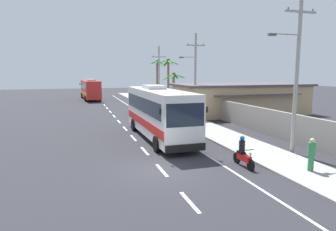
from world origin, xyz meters
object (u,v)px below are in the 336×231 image
(motorcycle_beside_bus, at_px, (243,154))
(coach_bus_far_lane, at_px, (90,89))
(utility_pole_far, at_px, (159,74))
(palm_second, at_px, (174,83))
(pedestrian_far_walk, at_px, (191,112))
(roadside_building, at_px, (240,99))
(pedestrian_near_kerb, at_px, (311,154))
(motorcycle_trailing, at_px, (152,113))
(utility_pole_mid, at_px, (195,73))
(utility_pole_nearest, at_px, (296,71))
(palm_third, at_px, (168,72))
(palm_nearest, at_px, (157,73))
(pedestrian_midwalk, at_px, (177,109))
(coach_bus_foreground, at_px, (159,111))

(motorcycle_beside_bus, bearing_deg, coach_bus_far_lane, 97.85)
(utility_pole_far, relative_size, palm_second, 1.83)
(pedestrian_far_walk, relative_size, palm_second, 0.32)
(roadside_building, bearing_deg, pedestrian_near_kerb, -111.32)
(coach_bus_far_lane, bearing_deg, motorcycle_beside_bus, -82.15)
(motorcycle_trailing, bearing_deg, utility_pole_mid, 4.52)
(coach_bus_far_lane, height_order, utility_pole_nearest, utility_pole_nearest)
(utility_pole_far, height_order, palm_third, utility_pole_far)
(utility_pole_mid, xyz_separation_m, roadside_building, (6.36, 1.08, -3.03))
(pedestrian_near_kerb, height_order, palm_nearest, palm_nearest)
(motorcycle_trailing, bearing_deg, pedestrian_midwalk, -3.46)
(pedestrian_midwalk, xyz_separation_m, palm_third, (3.12, 13.13, 3.84))
(pedestrian_far_walk, relative_size, utility_pole_far, 0.17)
(pedestrian_far_walk, distance_m, palm_third, 15.83)
(coach_bus_foreground, xyz_separation_m, utility_pole_nearest, (6.71, -6.70, 3.02))
(motorcycle_beside_bus, height_order, utility_pole_mid, utility_pole_mid)
(coach_bus_foreground, xyz_separation_m, palm_nearest, (8.23, 30.95, 2.72))
(pedestrian_far_walk, bearing_deg, palm_third, -107.09)
(pedestrian_near_kerb, xyz_separation_m, pedestrian_far_walk, (0.08, 16.59, -0.04))
(coach_bus_foreground, relative_size, pedestrian_far_walk, 7.23)
(pedestrian_near_kerb, bearing_deg, palm_second, -151.74)
(motorcycle_trailing, xyz_separation_m, palm_third, (5.79, 12.96, 4.25))
(palm_third, xyz_separation_m, roadside_building, (5.50, -11.49, -3.09))
(motorcycle_trailing, relative_size, utility_pole_mid, 0.21)
(motorcycle_trailing, xyz_separation_m, roadside_building, (11.29, 1.47, 1.15))
(utility_pole_mid, distance_m, palm_second, 8.22)
(palm_nearest, relative_size, palm_second, 1.44)
(pedestrian_near_kerb, bearing_deg, utility_pole_nearest, -173.73)
(pedestrian_midwalk, xyz_separation_m, palm_second, (2.49, 8.65, 2.41))
(coach_bus_foreground, distance_m, motorcycle_beside_bus, 8.60)
(pedestrian_far_walk, distance_m, utility_pole_mid, 4.89)
(pedestrian_far_walk, height_order, palm_second, palm_second)
(coach_bus_far_lane, bearing_deg, palm_third, -49.40)
(pedestrian_midwalk, height_order, palm_nearest, palm_nearest)
(pedestrian_far_walk, bearing_deg, palm_nearest, -105.55)
(pedestrian_midwalk, distance_m, utility_pole_far, 16.89)
(motorcycle_trailing, distance_m, palm_nearest, 23.59)
(coach_bus_far_lane, xyz_separation_m, roadside_building, (16.39, -24.19, -0.11))
(utility_pole_far, bearing_deg, palm_second, -90.28)
(motorcycle_beside_bus, xyz_separation_m, palm_second, (4.40, 25.28, 2.81))
(motorcycle_trailing, bearing_deg, utility_pole_far, 72.15)
(palm_second, height_order, roadside_building, palm_second)
(pedestrian_near_kerb, xyz_separation_m, utility_pole_nearest, (1.65, 3.42, 4.08))
(utility_pole_nearest, bearing_deg, motorcycle_beside_bus, -161.49)
(motorcycle_trailing, distance_m, utility_pole_mid, 6.48)
(pedestrian_far_walk, distance_m, palm_nearest, 24.96)
(motorcycle_beside_bus, xyz_separation_m, pedestrian_near_kerb, (2.63, -1.99, 0.34))
(pedestrian_midwalk, xyz_separation_m, utility_pole_far, (2.53, 16.30, 3.64))
(coach_bus_far_lane, relative_size, motorcycle_beside_bus, 5.73)
(motorcycle_trailing, height_order, palm_second, palm_second)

